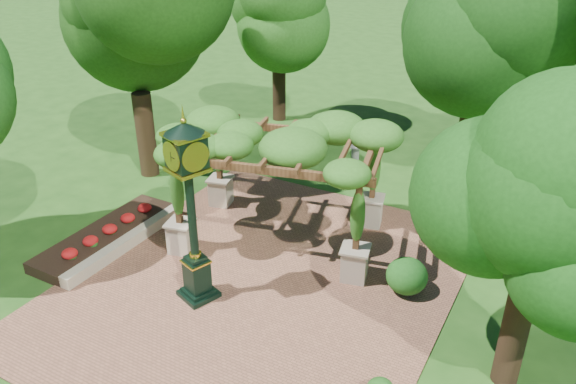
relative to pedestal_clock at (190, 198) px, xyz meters
The scene contains 13 objects.
ground 3.29m from the pedestal_clock, 20.20° to the left, with size 120.00×120.00×0.00m, color #1E4714.
brick_plaza 3.55m from the pedestal_clock, 50.76° to the left, with size 10.00×12.00×0.04m, color brown.
border_wall 4.56m from the pedestal_clock, 164.85° to the left, with size 0.35×5.00×0.40m, color #C6B793.
flower_bed 5.28m from the pedestal_clock, 167.89° to the left, with size 1.50×5.00×0.36m, color red.
pedestal_clock is the anchor object (origin of this frame).
pergola 3.79m from the pedestal_clock, 83.62° to the left, with size 6.90×5.17×3.89m.
sundial 10.04m from the pedestal_clock, 87.10° to the left, with size 0.74×0.74×1.10m.
shrub_mid 6.20m from the pedestal_clock, 30.94° to the left, with size 1.13×1.13×1.02m, color #1F5B19.
shrub_back 8.68m from the pedestal_clock, 47.14° to the left, with size 1.05×1.05×0.95m, color #22661D.
tree_west_near 9.01m from the pedestal_clock, 139.97° to the left, with size 4.98×4.98×8.57m.
tree_west_far 14.81m from the pedestal_clock, 111.07° to the left, with size 3.93×3.93×7.84m.
tree_north 13.44m from the pedestal_clock, 71.67° to the left, with size 5.00×5.00×8.19m.
tree_east_near 8.01m from the pedestal_clock, ahead, with size 3.43×3.43×6.41m.
Camera 1 is at (6.95, -10.08, 9.48)m, focal length 35.00 mm.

